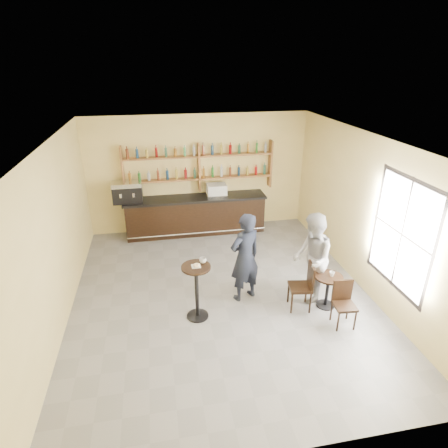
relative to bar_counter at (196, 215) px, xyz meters
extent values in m
plane|color=slate|center=(0.16, -3.15, -0.52)|extent=(7.00, 7.00, 0.00)
plane|color=white|center=(0.16, -3.15, 2.68)|extent=(7.00, 7.00, 0.00)
plane|color=#F6DD8C|center=(0.16, 0.35, 1.08)|extent=(7.00, 0.00, 7.00)
plane|color=#F6DD8C|center=(0.16, -6.65, 1.08)|extent=(7.00, 0.00, 7.00)
plane|color=#F6DD8C|center=(-2.84, -3.15, 1.08)|extent=(0.00, 7.00, 7.00)
plane|color=#F6DD8C|center=(3.16, -3.15, 1.08)|extent=(0.00, 7.00, 7.00)
plane|color=white|center=(3.15, -4.35, 1.18)|extent=(0.00, 2.00, 2.00)
cube|color=white|center=(-0.42, -3.76, 0.59)|extent=(0.16, 0.16, 0.00)
torus|color=#E5A654|center=(-0.41, -3.77, 0.61)|extent=(0.15, 0.15, 0.04)
imported|color=white|center=(-0.28, -3.66, 0.63)|extent=(0.15, 0.15, 0.10)
imported|color=black|center=(0.59, -3.31, 0.41)|extent=(0.80, 0.67, 1.87)
imported|color=white|center=(2.17, -3.90, 0.21)|extent=(0.11, 0.11, 0.09)
imported|color=gray|center=(1.88, -3.56, 0.40)|extent=(0.91, 1.05, 1.84)
camera|label=1|loc=(-1.01, -9.56, 4.02)|focal=30.00mm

